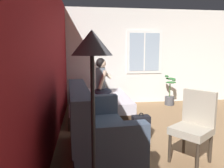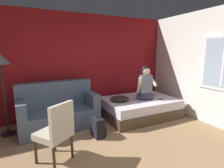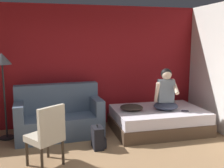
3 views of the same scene
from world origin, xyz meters
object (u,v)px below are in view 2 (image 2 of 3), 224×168
object	(u,v)px
throw_pillow	(120,99)
cell_phone	(160,99)
bed	(139,107)
person_seated	(145,86)
couch	(58,111)
floor_lamp	(1,67)
side_chair	(56,130)
backpack	(98,128)

from	to	relation	value
throw_pillow	cell_phone	size ratio (longest dim) A/B	3.33
bed	person_seated	size ratio (longest dim) A/B	2.22
person_seated	couch	bearing A→B (deg)	172.71
cell_phone	floor_lamp	xyz separation A→B (m)	(-3.57, 0.59, 0.94)
side_chair	floor_lamp	bearing A→B (deg)	119.27
throw_pillow	cell_phone	distance (m)	1.11
bed	cell_phone	world-z (taller)	cell_phone
cell_phone	floor_lamp	world-z (taller)	floor_lamp
person_seated	side_chair	bearing A→B (deg)	-156.80
bed	throw_pillow	size ratio (longest dim) A/B	4.05
bed	person_seated	bearing A→B (deg)	-25.76
person_seated	backpack	xyz separation A→B (m)	(-1.57, -0.55, -0.64)
couch	backpack	bearing A→B (deg)	-52.06
couch	side_chair	xyz separation A→B (m)	(-0.24, -1.33, 0.14)
bed	floor_lamp	world-z (taller)	floor_lamp
floor_lamp	bed	bearing A→B (deg)	-5.42
side_chair	couch	bearing A→B (deg)	80.01
bed	floor_lamp	xyz separation A→B (m)	(-3.11, 0.30, 1.19)
bed	floor_lamp	size ratio (longest dim) A/B	1.14
bed	throw_pillow	bearing A→B (deg)	179.67
side_chair	cell_phone	world-z (taller)	side_chair
backpack	side_chair	bearing A→B (deg)	-150.43
backpack	floor_lamp	bearing A→B (deg)	151.56
throw_pillow	person_seated	bearing A→B (deg)	-5.08
person_seated	cell_phone	xyz separation A→B (m)	(0.33, -0.23, -0.35)
person_seated	floor_lamp	distance (m)	3.31
couch	backpack	size ratio (longest dim) A/B	3.83
bed	throw_pillow	distance (m)	0.68
backpack	floor_lamp	world-z (taller)	floor_lamp
person_seated	floor_lamp	bearing A→B (deg)	173.71
side_chair	backpack	xyz separation A→B (m)	(0.88, 0.50, -0.34)
bed	couch	size ratio (longest dim) A/B	1.11
side_chair	throw_pillow	xyz separation A→B (m)	(1.72, 1.12, 0.02)
bed	throw_pillow	world-z (taller)	throw_pillow
bed	cell_phone	size ratio (longest dim) A/B	13.48
cell_phone	backpack	bearing A→B (deg)	121.24
backpack	couch	bearing A→B (deg)	127.94
cell_phone	floor_lamp	bearing A→B (deg)	102.38
throw_pillow	backpack	bearing A→B (deg)	-143.58
throw_pillow	floor_lamp	size ratio (longest dim) A/B	0.28
bed	couch	distance (m)	2.11
side_chair	person_seated	xyz separation A→B (m)	(2.45, 1.05, 0.30)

